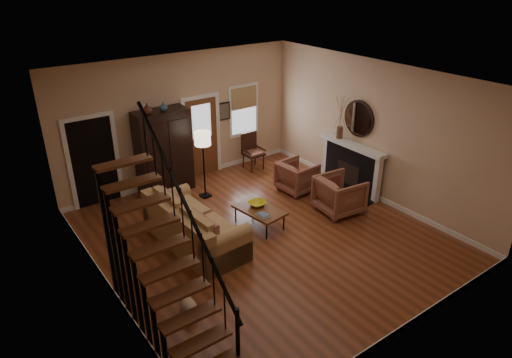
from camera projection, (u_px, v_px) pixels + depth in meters
room at (201, 149)px, 10.07m from camera, size 7.00×7.33×3.30m
staircase at (163, 242)px, 6.54m from camera, size 0.94×2.80×3.20m
fireplace at (352, 162)px, 11.35m from camera, size 0.33×1.95×2.30m
armoire at (164, 152)px, 11.13m from camera, size 1.30×0.60×2.10m
vase_a at (147, 109)px, 10.37m from camera, size 0.24×0.24×0.25m
vase_b at (163, 107)px, 10.59m from camera, size 0.20×0.20×0.21m
sofa at (194, 225)px, 9.18m from camera, size 1.21×2.51×0.91m
coffee_table at (259, 217)px, 9.92m from camera, size 0.80×1.20×0.43m
bowl at (257, 204)px, 9.94m from camera, size 0.38×0.38×0.09m
books at (263, 215)px, 9.53m from camera, size 0.20×0.28×0.05m
armchair_left at (339, 195)px, 10.42m from camera, size 1.05×1.03×0.86m
armchair_right at (297, 176)px, 11.41m from camera, size 0.90×0.88×0.78m
floor_lamp at (204, 165)px, 10.92m from camera, size 0.41×0.41×1.68m
side_chair at (253, 152)px, 12.57m from camera, size 0.54×0.54×1.02m
dog at (189, 308)px, 7.39m from camera, size 0.37×0.49×0.32m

